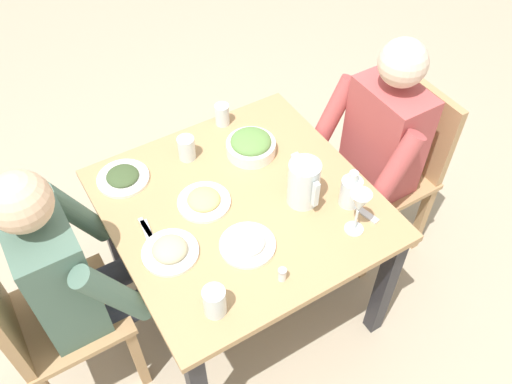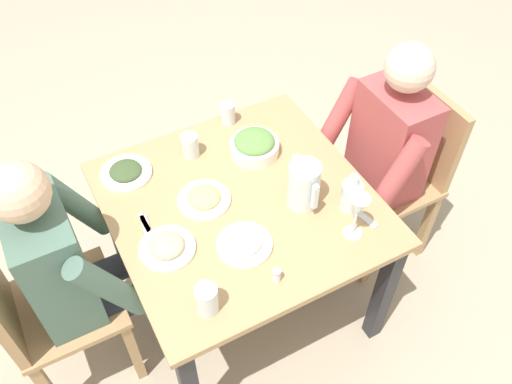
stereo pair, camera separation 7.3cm
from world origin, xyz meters
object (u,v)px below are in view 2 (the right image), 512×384
oil_carafe (351,197)px  plate_dolmas (126,172)px  chair_near (39,309)px  water_pitcher (304,185)px  salt_shaker (277,275)px  diner_near (84,264)px  plate_yoghurt (244,243)px  diner_far (370,160)px  plate_fries (204,198)px  water_glass_near_left (190,146)px  wine_glass (358,209)px  water_glass_near_right (207,299)px  plate_beans (167,247)px  chair_far (402,168)px  water_glass_center (228,113)px  dining_table (241,218)px  salad_bowl (254,145)px

oil_carafe → plate_dolmas: bearing=-129.0°
chair_near → plate_dolmas: 0.60m
water_pitcher → salt_shaker: 0.37m
chair_near → oil_carafe: bearing=77.6°
diner_near → plate_yoghurt: 0.58m
diner_far → plate_fries: 0.74m
diner_near → salt_shaker: 0.70m
water_glass_near_left → wine_glass: size_ratio=0.52×
water_glass_near_right → water_glass_near_left: bearing=160.8°
water_pitcher → plate_beans: (-0.03, -0.54, -0.08)m
oil_carafe → chair_far: bearing=113.6°
water_glass_center → plate_fries: bearing=-37.6°
plate_yoghurt → water_glass_near_left: (-0.52, 0.02, 0.03)m
plate_yoghurt → plate_fries: (-0.26, -0.04, -0.00)m
water_pitcher → plate_beans: 0.54m
diner_near → water_pitcher: (0.15, 0.82, 0.15)m
dining_table → diner_far: (0.01, 0.61, 0.05)m
chair_far → salt_shaker: bearing=-67.6°
chair_far → plate_dolmas: size_ratio=4.30×
dining_table → wine_glass: bearing=41.0°
diner_near → water_glass_near_left: 0.62m
plate_yoghurt → chair_near: bearing=-107.6°
diner_far → salt_shaker: (0.36, -0.66, 0.08)m
dining_table → plate_yoghurt: plate_yoghurt is taller
water_pitcher → plate_fries: size_ratio=0.93×
chair_near → water_glass_center: chair_near is taller
plate_fries → water_glass_center: 0.47m
chair_far → water_glass_near_right: (0.35, -1.12, 0.26)m
chair_far → plate_dolmas: 1.23m
chair_near → wine_glass: (0.37, 1.10, 0.34)m
dining_table → plate_yoghurt: 0.24m
plate_yoghurt → plate_beans: same height
water_glass_near_right → oil_carafe: oil_carafe is taller
diner_far → salt_shaker: bearing=-61.7°
diner_near → water_pitcher: diner_near is taller
chair_near → chair_far: same height
water_pitcher → salt_shaker: size_ratio=3.52×
wine_glass → oil_carafe: (-0.11, 0.06, -0.09)m
water_pitcher → water_glass_near_left: (-0.44, -0.27, -0.05)m
dining_table → salt_shaker: salt_shaker is taller
chair_far → wine_glass: size_ratio=4.53×
salt_shaker → salad_bowl: bearing=158.8°
plate_yoghurt → water_glass_center: 0.67m
chair_near → diner_near: (-0.00, 0.20, 0.15)m
dining_table → plate_fries: 0.18m
salad_bowl → plate_beans: size_ratio=1.01×
diner_near → wine_glass: size_ratio=6.03×
plate_fries → wine_glass: 0.58m
diner_far → salad_bowl: 0.50m
chair_near → diner_far: bearing=87.9°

